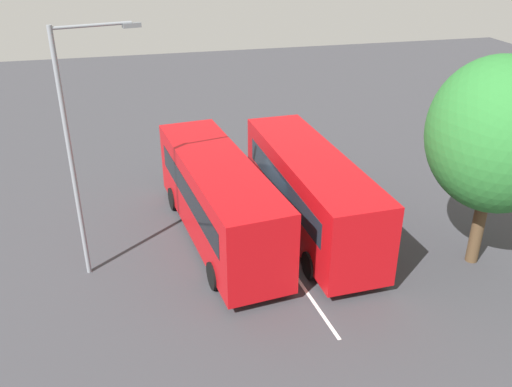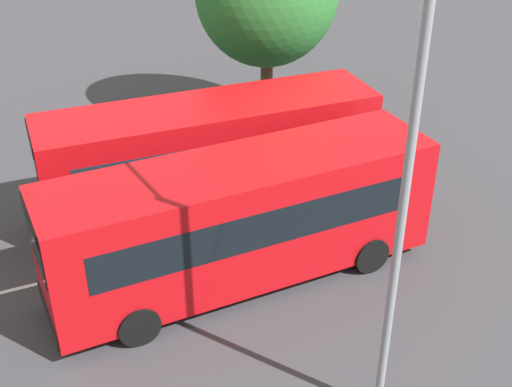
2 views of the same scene
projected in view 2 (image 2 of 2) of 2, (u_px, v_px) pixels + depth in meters
The scene contains 5 objects.
ground_plane at pixel (211, 241), 18.41m from camera, with size 68.56×68.56×0.00m, color #38383D.
bus_far_left at pixel (210, 153), 19.08m from camera, with size 9.64×2.86×3.25m.
bus_center_left at pixel (241, 218), 16.10m from camera, with size 9.75×3.51×3.25m.
street_lamp at pixel (393, 192), 11.07m from camera, with size 0.77×2.69×8.48m.
lane_stripe_outer_left at pixel (211, 241), 18.41m from camera, with size 13.92×0.12×0.01m, color silver.
Camera 2 is at (3.76, 14.78, 10.47)m, focal length 47.26 mm.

